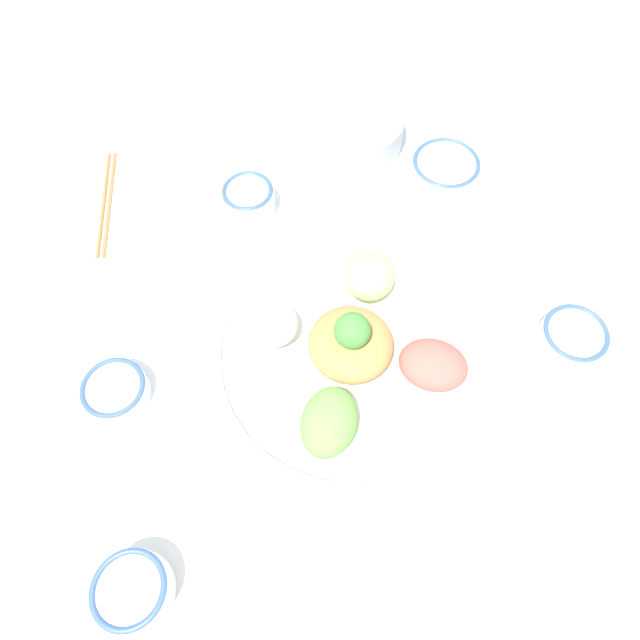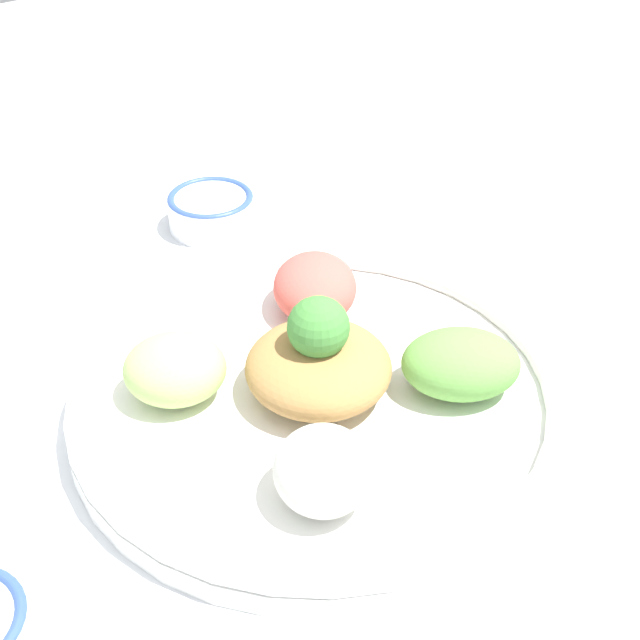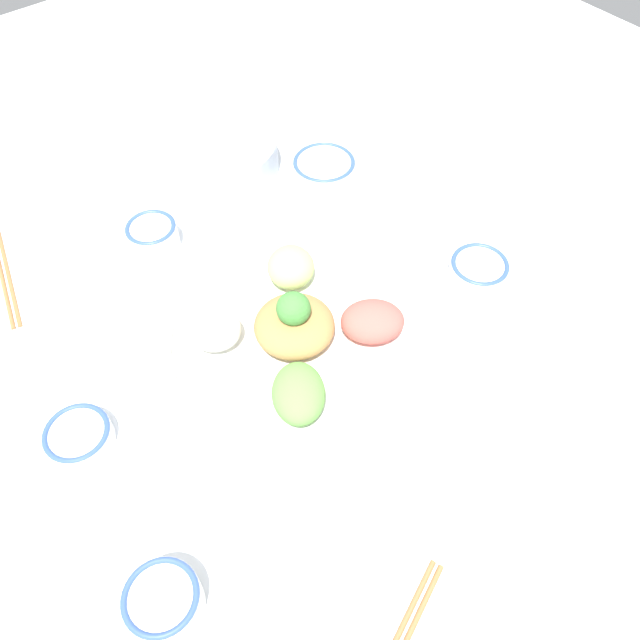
% 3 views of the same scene
% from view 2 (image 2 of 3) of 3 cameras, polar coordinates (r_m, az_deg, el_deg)
% --- Properties ---
extents(ground_plane, '(2.40, 2.40, 0.00)m').
position_cam_2_polar(ground_plane, '(0.71, -1.40, -6.75)').
color(ground_plane, white).
extents(salad_platter, '(0.40, 0.40, 0.11)m').
position_cam_2_polar(salad_platter, '(0.71, -0.05, -4.25)').
color(salad_platter, white).
rests_on(salad_platter, ground_plane).
extents(sauce_bowl_dark, '(0.09, 0.09, 0.04)m').
position_cam_2_polar(sauce_bowl_dark, '(0.96, -6.98, 7.05)').
color(sauce_bowl_dark, white).
rests_on(sauce_bowl_dark, ground_plane).
extents(serving_spoon_main, '(0.10, 0.13, 0.01)m').
position_cam_2_polar(serving_spoon_main, '(1.10, 1.83, 10.24)').
color(serving_spoon_main, white).
rests_on(serving_spoon_main, ground_plane).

